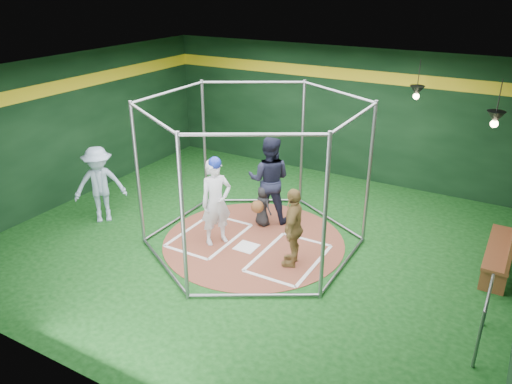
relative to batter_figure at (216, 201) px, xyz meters
The scene contains 15 objects.
room_shell 1.11m from the batter_figure, 31.76° to the left, with size 10.10×9.10×3.53m.
clay_disc 1.21m from the batter_figure, 31.25° to the left, with size 3.80×3.80×0.01m, color brown.
home_plate 1.14m from the batter_figure, ahead, with size 0.43×0.43×0.01m, color white.
batter_box_left 0.99m from the batter_figure, 154.12° to the left, with size 1.17×1.77×0.01m.
batter_box_right 1.86m from the batter_figure, ahead, with size 1.17×1.77×0.01m.
batting_cage 0.94m from the batter_figure, 31.25° to the left, with size 4.05×4.67×3.00m.
pendant_lamp_near 5.23m from the batter_figure, 54.49° to the left, with size 0.34×0.34×0.90m.
pendant_lamp_far 5.53m from the batter_figure, 27.25° to the left, with size 0.34×0.34×0.90m.
batter_figure is the anchor object (origin of this frame).
visitor_leopard 1.75m from the batter_figure, ahead, with size 0.92×0.38×1.57m, color #AF8C4B.
catcher_figure 1.30m from the batter_figure, 68.31° to the left, with size 0.53×0.61×0.92m.
umpire 1.51m from the batter_figure, 72.57° to the left, with size 0.96×0.75×1.97m, color black.
bystander_blue 2.86m from the batter_figure, behind, with size 1.13×0.65×1.75m, color #91A8C0.
dugout_bench 5.58m from the batter_figure, 18.30° to the left, with size 0.45×1.93×1.12m.
steel_railing 5.26m from the batter_figure, ahead, with size 0.05×1.11×0.96m.
Camera 1 is at (4.59, -7.98, 5.15)m, focal length 35.00 mm.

